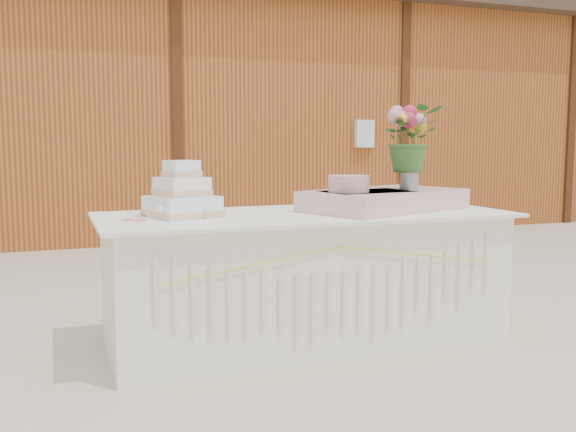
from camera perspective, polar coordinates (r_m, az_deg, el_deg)
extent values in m
plane|color=beige|center=(3.93, 1.55, -10.96)|extent=(80.00, 80.00, 0.00)
cube|color=#AE5524|center=(9.59, -12.03, 8.27)|extent=(12.00, 4.00, 3.00)
cube|color=#3F2E23|center=(9.78, -12.27, 17.97)|extent=(12.60, 4.60, 0.30)
cube|color=white|center=(3.83, 1.56, -5.61)|extent=(2.28, 0.88, 0.75)
cube|color=white|center=(3.77, 1.58, 0.12)|extent=(2.40, 1.00, 0.02)
cube|color=white|center=(3.63, -9.39, 0.86)|extent=(0.42, 0.42, 0.12)
cube|color=beige|center=(3.63, -9.38, 0.31)|extent=(0.44, 0.44, 0.03)
cube|color=white|center=(3.62, -9.42, 2.59)|extent=(0.30, 0.30, 0.10)
cube|color=beige|center=(3.62, -9.41, 2.12)|extent=(0.32, 0.32, 0.03)
cube|color=white|center=(3.61, -9.45, 4.16)|extent=(0.20, 0.20, 0.09)
cube|color=beige|center=(3.61, -9.44, 3.78)|extent=(0.21, 0.21, 0.03)
cylinder|color=white|center=(3.77, 5.38, 0.38)|extent=(0.26, 0.26, 0.02)
cylinder|color=white|center=(3.77, 5.38, 0.87)|extent=(0.08, 0.08, 0.05)
cylinder|color=white|center=(3.77, 5.39, 1.34)|extent=(0.31, 0.31, 0.01)
cylinder|color=#DA9F9D|center=(3.76, 5.40, 2.52)|extent=(0.24, 0.24, 0.14)
cube|color=beige|center=(3.97, 8.54, 1.41)|extent=(1.12, 0.88, 0.12)
cylinder|color=#A1A1A6|center=(4.03, 10.70, 3.44)|extent=(0.11, 0.11, 0.16)
imported|color=#326127|center=(4.02, 10.78, 7.44)|extent=(0.37, 0.32, 0.41)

